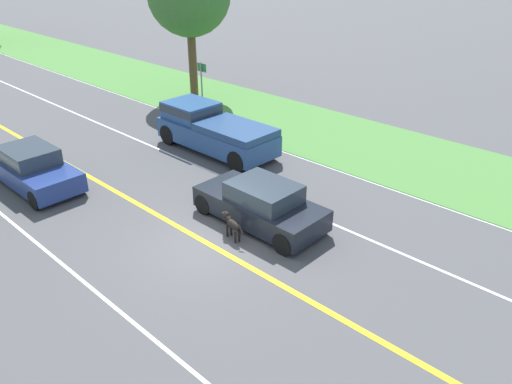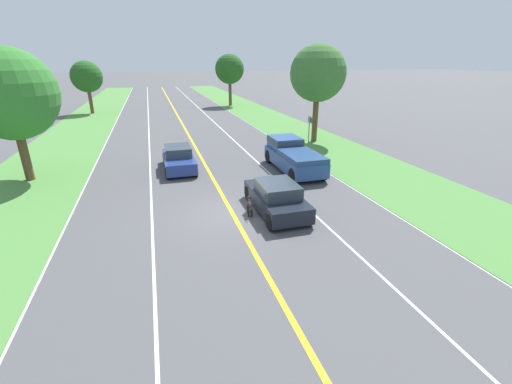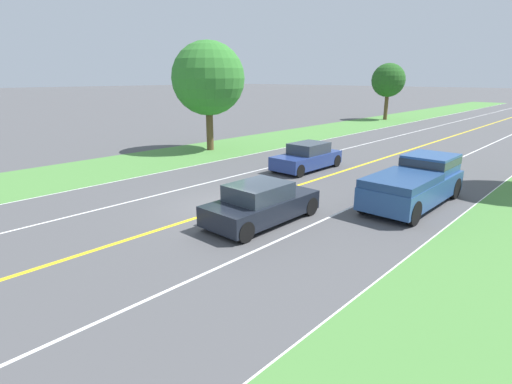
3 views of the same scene
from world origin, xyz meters
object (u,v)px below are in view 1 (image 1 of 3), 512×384
object	(u,v)px
dog	(231,223)
oncoming_car	(33,168)
pickup_truck	(212,129)
street_sign	(202,82)
ego_car	(261,204)

from	to	relation	value
dog	oncoming_car	distance (m)	8.20
dog	pickup_truck	bearing A→B (deg)	62.99
street_sign	ego_car	bearing A→B (deg)	-122.04
ego_car	street_sign	bearing A→B (deg)	57.96
ego_car	oncoming_car	size ratio (longest dim) A/B	1.00
ego_car	street_sign	world-z (taller)	street_sign
pickup_truck	oncoming_car	world-z (taller)	pickup_truck
ego_car	oncoming_car	bearing A→B (deg)	115.24
ego_car	dog	bearing A→B (deg)	179.25
dog	pickup_truck	distance (m)	7.19
pickup_truck	street_sign	world-z (taller)	street_sign
ego_car	street_sign	xyz separation A→B (m)	(6.08, 9.72, 0.97)
ego_car	dog	distance (m)	1.28
oncoming_car	pickup_truck	bearing A→B (deg)	162.46
dog	oncoming_car	size ratio (longest dim) A/B	0.25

